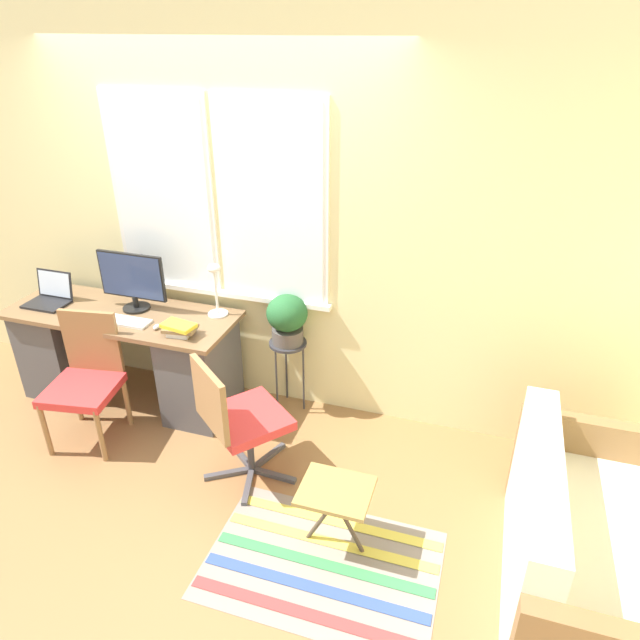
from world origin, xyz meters
The scene contains 16 objects.
ground_plane centered at (0.00, 0.00, 0.00)m, with size 14.00×14.00×0.00m, color olive.
wall_back_with_window centered at (0.00, 0.69, 1.35)m, with size 9.00×0.12×2.70m.
desk centered at (-0.69, 0.31, 0.38)m, with size 1.68×0.61×0.73m.
laptop centered at (-1.27, 0.29, 0.78)m, with size 0.30×0.25×0.22m.
monitor centered at (-0.61, 0.40, 0.95)m, with size 0.51×0.19×0.42m.
keyboard centered at (-0.60, 0.19, 0.73)m, with size 0.43×0.13×0.02m.
mouse centered at (-0.30, 0.17, 0.74)m, with size 0.04×0.06×0.03m.
desk_lamp centered at (-0.01, 0.49, 0.96)m, with size 0.14×0.14×0.38m.
book_stack centered at (-0.11, 0.14, 0.77)m, with size 0.24×0.17×0.09m.
desk_chair_wooden centered at (-0.69, -0.15, 0.46)m, with size 0.50×0.51×0.88m.
office_chair_swivel centered at (0.46, -0.23, 0.45)m, with size 0.63×0.63×0.85m.
couch_loveseat centered at (2.40, -0.52, 0.29)m, with size 0.76×1.36×0.82m.
plant_stand centered at (0.49, 0.55, 0.50)m, with size 0.27×0.27×0.56m.
potted_plant centered at (0.49, 0.55, 0.75)m, with size 0.29×0.29×0.36m.
floor_rug_striped centered at (1.15, -0.72, 0.00)m, with size 1.22×0.82×0.01m.
folding_stool centered at (1.18, -0.58, 0.37)m, with size 0.38×0.32×0.42m.
Camera 1 is at (1.78, -2.71, 2.57)m, focal length 32.00 mm.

